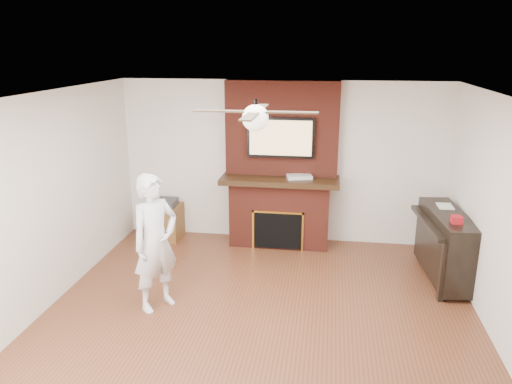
# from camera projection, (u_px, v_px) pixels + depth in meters

# --- Properties ---
(room_shell) EXTENTS (5.36, 5.86, 2.86)m
(room_shell) POSITION_uv_depth(u_px,v_px,m) (255.00, 222.00, 5.12)
(room_shell) COLOR #562C19
(room_shell) RESTS_ON ground
(fireplace) EXTENTS (1.78, 0.64, 2.50)m
(fireplace) POSITION_uv_depth(u_px,v_px,m) (280.00, 181.00, 7.61)
(fireplace) COLOR maroon
(fireplace) RESTS_ON ground
(tv) EXTENTS (1.00, 0.08, 0.60)m
(tv) POSITION_uv_depth(u_px,v_px,m) (281.00, 138.00, 7.37)
(tv) COLOR black
(tv) RESTS_ON fireplace
(ceiling_fan) EXTENTS (1.21, 1.21, 0.31)m
(ceiling_fan) POSITION_uv_depth(u_px,v_px,m) (255.00, 117.00, 4.81)
(ceiling_fan) COLOR black
(ceiling_fan) RESTS_ON room_shell
(person) EXTENTS (0.67, 0.72, 1.63)m
(person) POSITION_uv_depth(u_px,v_px,m) (155.00, 243.00, 5.73)
(person) COLOR silver
(person) RESTS_ON ground
(side_table) EXTENTS (0.56, 0.56, 0.64)m
(side_table) POSITION_uv_depth(u_px,v_px,m) (164.00, 220.00, 8.01)
(side_table) COLOR brown
(side_table) RESTS_ON ground
(piano) EXTENTS (0.65, 1.44, 1.01)m
(piano) POSITION_uv_depth(u_px,v_px,m) (445.00, 244.00, 6.53)
(piano) COLOR black
(piano) RESTS_ON ground
(cable_box) EXTENTS (0.40, 0.29, 0.05)m
(cable_box) POSITION_uv_depth(u_px,v_px,m) (299.00, 177.00, 7.44)
(cable_box) COLOR silver
(cable_box) RESTS_ON fireplace
(candle_orange) EXTENTS (0.07, 0.07, 0.11)m
(candle_orange) POSITION_uv_depth(u_px,v_px,m) (274.00, 244.00, 7.68)
(candle_orange) COLOR gold
(candle_orange) RESTS_ON ground
(candle_green) EXTENTS (0.07, 0.07, 0.10)m
(candle_green) POSITION_uv_depth(u_px,v_px,m) (281.00, 245.00, 7.64)
(candle_green) COLOR #3C8736
(candle_green) RESTS_ON ground
(candle_cream) EXTENTS (0.08, 0.08, 0.12)m
(candle_cream) POSITION_uv_depth(u_px,v_px,m) (285.00, 244.00, 7.65)
(candle_cream) COLOR beige
(candle_cream) RESTS_ON ground
(candle_blue) EXTENTS (0.05, 0.05, 0.09)m
(candle_blue) POSITION_uv_depth(u_px,v_px,m) (295.00, 246.00, 7.61)
(candle_blue) COLOR #313993
(candle_blue) RESTS_ON ground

